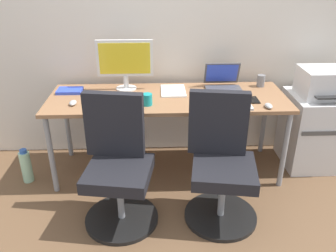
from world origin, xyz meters
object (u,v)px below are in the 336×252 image
at_px(water_bottle_on_floor, 26,166).
at_px(desktop_monitor, 125,61).
at_px(printer, 323,83).
at_px(coffee_mug, 147,99).
at_px(office_chair_left, 118,167).
at_px(open_laptop, 223,83).
at_px(office_chair_right, 221,165).
at_px(side_cabinet, 313,130).

distance_m(water_bottle_on_floor, desktop_monitor, 1.24).
relative_size(printer, coffee_mug, 4.35).
bearing_deg(desktop_monitor, office_chair_left, -91.42).
xyz_separation_m(printer, open_laptop, (-0.84, 0.10, -0.03)).
distance_m(office_chair_right, side_cabinet, 1.20).
bearing_deg(printer, open_laptop, 173.40).
height_order(side_cabinet, coffee_mug, coffee_mug).
distance_m(water_bottle_on_floor, open_laptop, 1.85).
relative_size(side_cabinet, coffee_mug, 7.32).
height_order(water_bottle_on_floor, desktop_monitor, desktop_monitor).
relative_size(office_chair_right, printer, 2.35).
xyz_separation_m(desktop_monitor, open_laptop, (0.85, -0.03, -0.20)).
bearing_deg(printer, water_bottle_on_floor, -175.23).
xyz_separation_m(desktop_monitor, coffee_mug, (0.19, -0.37, -0.20)).
bearing_deg(side_cabinet, office_chair_left, -157.97).
distance_m(office_chair_right, open_laptop, 0.87).
bearing_deg(office_chair_left, coffee_mug, 64.82).
bearing_deg(open_laptop, office_chair_right, -99.63).
xyz_separation_m(office_chair_right, open_laptop, (0.13, 0.79, 0.34)).
bearing_deg(open_laptop, water_bottle_on_floor, -169.72).
bearing_deg(side_cabinet, printer, -90.00).
xyz_separation_m(water_bottle_on_floor, desktop_monitor, (0.86, 0.34, 0.82)).
bearing_deg(side_cabinet, water_bottle_on_floor, -175.20).
bearing_deg(open_laptop, side_cabinet, -6.53).
distance_m(open_laptop, coffee_mug, 0.75).
bearing_deg(coffee_mug, open_laptop, 27.42).
height_order(office_chair_right, printer, office_chair_right).
bearing_deg(open_laptop, coffee_mug, -152.58).
height_order(office_chair_right, side_cabinet, office_chair_right).
height_order(printer, desktop_monitor, desktop_monitor).
height_order(side_cabinet, printer, printer).
distance_m(side_cabinet, open_laptop, 0.95).
distance_m(office_chair_left, water_bottle_on_floor, 1.01).
bearing_deg(printer, desktop_monitor, 175.65).
xyz_separation_m(office_chair_left, open_laptop, (0.87, 0.79, 0.34)).
xyz_separation_m(office_chair_left, side_cabinet, (1.71, 0.69, -0.09)).
relative_size(open_laptop, coffee_mug, 3.37).
height_order(office_chair_left, side_cabinet, office_chair_left).
height_order(printer, water_bottle_on_floor, printer).
bearing_deg(office_chair_left, water_bottle_on_floor, 150.43).
relative_size(water_bottle_on_floor, open_laptop, 1.00).
bearing_deg(desktop_monitor, office_chair_right, -48.87).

